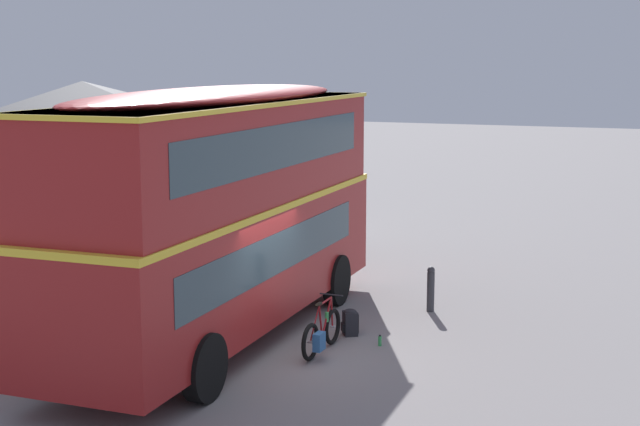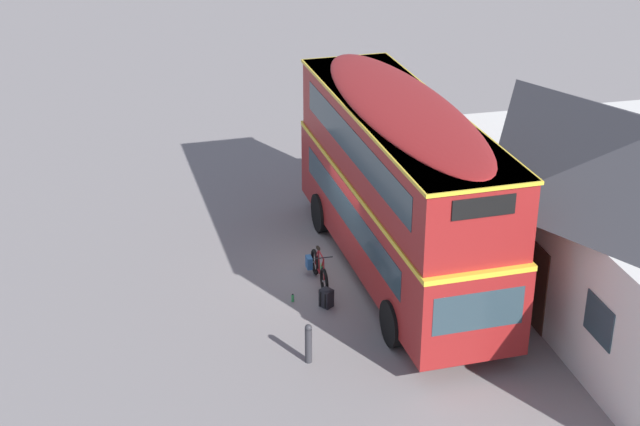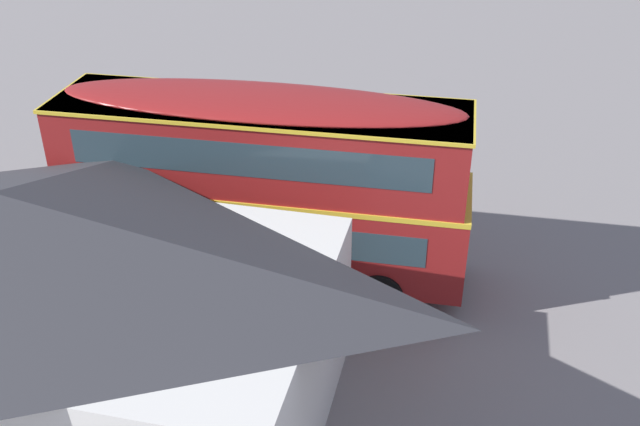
{
  "view_description": "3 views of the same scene",
  "coord_description": "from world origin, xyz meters",
  "px_view_note": "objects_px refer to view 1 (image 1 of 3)",
  "views": [
    {
      "loc": [
        -14.41,
        -6.78,
        5.28
      ],
      "look_at": [
        1.91,
        -0.14,
        2.32
      ],
      "focal_mm": 51.63,
      "sensor_mm": 36.0,
      "label": 1
    },
    {
      "loc": [
        21.69,
        -6.01,
        12.27
      ],
      "look_at": [
        -0.5,
        -0.47,
        1.48
      ],
      "focal_mm": 54.65,
      "sensor_mm": 36.0,
      "label": 2
    },
    {
      "loc": [
        -4.05,
        16.11,
        10.69
      ],
      "look_at": [
        -0.67,
        0.64,
        1.48
      ],
      "focal_mm": 40.93,
      "sensor_mm": 36.0,
      "label": 3
    }
  ],
  "objects_px": {
    "double_decker_bus": "(222,202)",
    "kerb_bollard": "(431,288)",
    "touring_bicycle": "(321,333)",
    "water_bottle_green_metal": "(380,341)",
    "backpack_on_ground": "(350,322)"
  },
  "relations": [
    {
      "from": "double_decker_bus",
      "to": "water_bottle_green_metal",
      "type": "bearing_deg",
      "value": -77.13
    },
    {
      "from": "double_decker_bus",
      "to": "water_bottle_green_metal",
      "type": "distance_m",
      "value": 3.92
    },
    {
      "from": "double_decker_bus",
      "to": "kerb_bollard",
      "type": "xyz_separation_m",
      "value": [
        3.34,
        -3.14,
        -2.14
      ]
    },
    {
      "from": "double_decker_bus",
      "to": "touring_bicycle",
      "type": "bearing_deg",
      "value": -94.0
    },
    {
      "from": "touring_bicycle",
      "to": "double_decker_bus",
      "type": "bearing_deg",
      "value": 86.0
    },
    {
      "from": "kerb_bollard",
      "to": "touring_bicycle",
      "type": "bearing_deg",
      "value": 162.73
    },
    {
      "from": "backpack_on_ground",
      "to": "water_bottle_green_metal",
      "type": "xyz_separation_m",
      "value": [
        -0.43,
        -0.75,
        -0.17
      ]
    },
    {
      "from": "backpack_on_ground",
      "to": "touring_bicycle",
      "type": "bearing_deg",
      "value": 175.55
    },
    {
      "from": "backpack_on_ground",
      "to": "kerb_bollard",
      "type": "relative_size",
      "value": 0.54
    },
    {
      "from": "water_bottle_green_metal",
      "to": "double_decker_bus",
      "type": "bearing_deg",
      "value": 102.87
    },
    {
      "from": "double_decker_bus",
      "to": "water_bottle_green_metal",
      "type": "height_order",
      "value": "double_decker_bus"
    },
    {
      "from": "touring_bicycle",
      "to": "backpack_on_ground",
      "type": "height_order",
      "value": "touring_bicycle"
    },
    {
      "from": "kerb_bollard",
      "to": "water_bottle_green_metal",
      "type": "bearing_deg",
      "value": 174.99
    },
    {
      "from": "backpack_on_ground",
      "to": "double_decker_bus",
      "type": "bearing_deg",
      "value": 116.85
    },
    {
      "from": "kerb_bollard",
      "to": "backpack_on_ground",
      "type": "bearing_deg",
      "value": 156.28
    }
  ]
}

